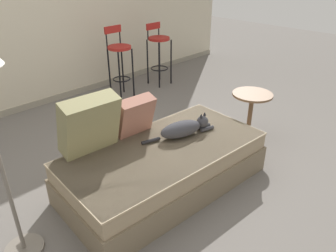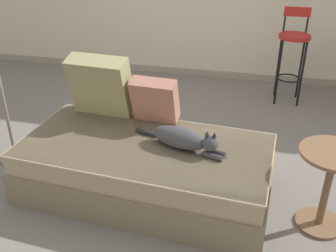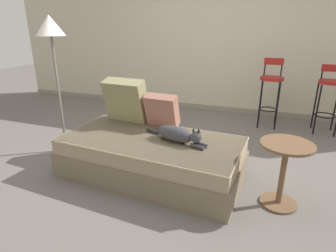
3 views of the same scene
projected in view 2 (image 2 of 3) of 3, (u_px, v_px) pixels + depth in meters
ground_plane at (159, 163)px, 3.43m from camera, size 16.00×16.00×0.00m
wall_baseboard_trim at (199, 72)px, 5.29m from camera, size 8.00×0.02×0.09m
couch at (146, 168)px, 2.98m from camera, size 1.92×1.07×0.42m
throw_pillow_corner at (101, 86)px, 3.20m from camera, size 0.51×0.33×0.52m
throw_pillow_middle at (155, 100)px, 3.11m from camera, size 0.38×0.26×0.38m
cat at (183, 139)px, 2.81m from camera, size 0.72×0.30×0.19m
bar_stool_near_window at (293, 47)px, 4.31m from camera, size 0.34×0.34×1.04m
side_table at (329, 179)px, 2.56m from camera, size 0.44×0.44×0.59m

